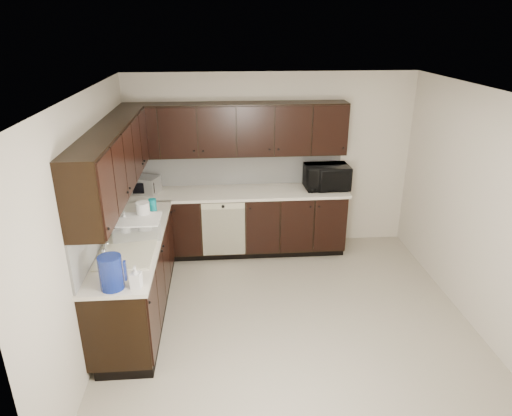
{
  "coord_description": "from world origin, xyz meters",
  "views": [
    {
      "loc": [
        -0.7,
        -4.22,
        3.1
      ],
      "look_at": [
        -0.32,
        0.6,
        1.13
      ],
      "focal_mm": 32.0,
      "sensor_mm": 36.0,
      "label": 1
    }
  ],
  "objects_px": {
    "microwave": "(327,177)",
    "toaster_oven": "(145,185)",
    "blue_pitcher": "(111,273)",
    "sink": "(128,257)",
    "storage_bin": "(137,228)"
  },
  "relations": [
    {
      "from": "toaster_oven",
      "to": "blue_pitcher",
      "type": "relative_size",
      "value": 1.17
    },
    {
      "from": "toaster_oven",
      "to": "storage_bin",
      "type": "xyz_separation_m",
      "value": [
        0.11,
        -1.38,
        -0.02
      ]
    },
    {
      "from": "sink",
      "to": "toaster_oven",
      "type": "bearing_deg",
      "value": 92.27
    },
    {
      "from": "microwave",
      "to": "blue_pitcher",
      "type": "height_order",
      "value": "microwave"
    },
    {
      "from": "toaster_oven",
      "to": "storage_bin",
      "type": "distance_m",
      "value": 1.38
    },
    {
      "from": "sink",
      "to": "microwave",
      "type": "relative_size",
      "value": 1.36
    },
    {
      "from": "toaster_oven",
      "to": "blue_pitcher",
      "type": "height_order",
      "value": "blue_pitcher"
    },
    {
      "from": "microwave",
      "to": "toaster_oven",
      "type": "bearing_deg",
      "value": 177.24
    },
    {
      "from": "toaster_oven",
      "to": "storage_bin",
      "type": "bearing_deg",
      "value": -64.54
    },
    {
      "from": "sink",
      "to": "blue_pitcher",
      "type": "distance_m",
      "value": 0.72
    },
    {
      "from": "toaster_oven",
      "to": "blue_pitcher",
      "type": "distance_m",
      "value": 2.43
    },
    {
      "from": "sink",
      "to": "blue_pitcher",
      "type": "relative_size",
      "value": 2.65
    },
    {
      "from": "sink",
      "to": "microwave",
      "type": "distance_m",
      "value": 2.99
    },
    {
      "from": "microwave",
      "to": "storage_bin",
      "type": "relative_size",
      "value": 1.21
    },
    {
      "from": "microwave",
      "to": "toaster_oven",
      "type": "relative_size",
      "value": 1.67
    }
  ]
}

